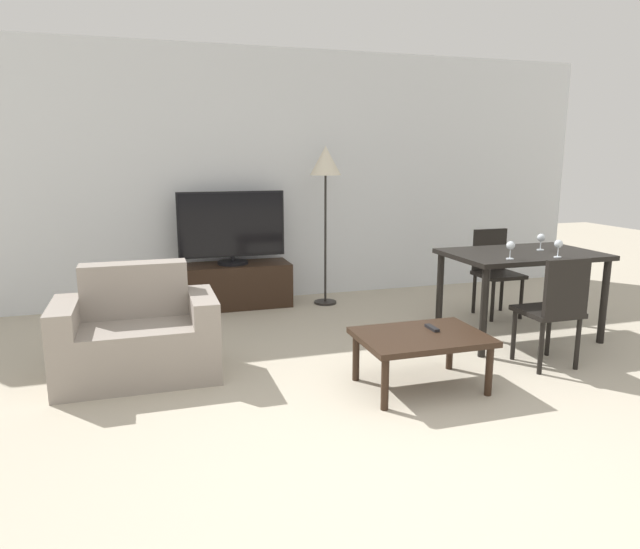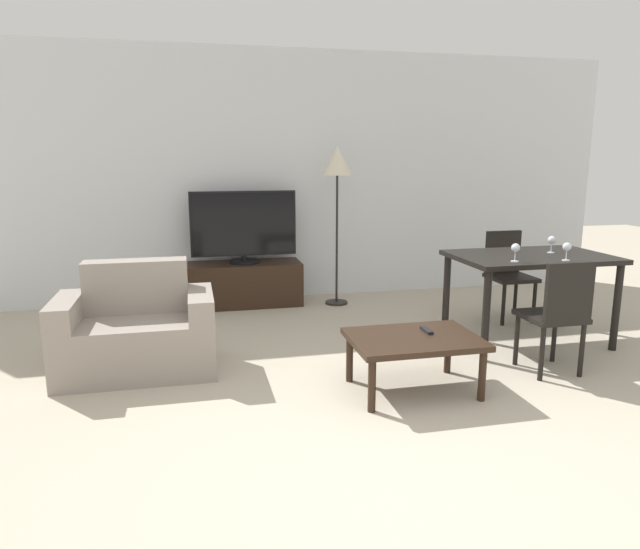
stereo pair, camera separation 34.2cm
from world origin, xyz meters
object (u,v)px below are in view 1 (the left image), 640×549
object	(u,v)px
tv_stand	(233,285)
dining_chair_far	(495,268)
dining_table	(522,263)
floor_lamp	(326,168)
wine_glass_right	(511,247)
wine_glass_left	(541,239)
armchair	(137,337)
wine_glass_center	(559,245)
remote_primary	(432,328)
tv	(232,228)
dining_chair_near	(555,306)
coffee_table	(421,341)

from	to	relation	value
tv_stand	dining_chair_far	distance (m)	2.70
dining_table	floor_lamp	size ratio (longest dim) A/B	0.77
dining_chair_far	wine_glass_right	xyz separation A→B (m)	(-0.54, -0.99, 0.39)
dining_chair_far	wine_glass_left	distance (m)	0.78
armchair	wine_glass_center	distance (m)	3.37
dining_chair_far	wine_glass_right	world-z (taller)	wine_glass_right
remote_primary	wine_glass_center	bearing A→B (deg)	15.65
dining_chair_far	wine_glass_center	xyz separation A→B (m)	(-0.13, -1.03, 0.39)
tv_stand	dining_chair_far	size ratio (longest dim) A/B	1.39
dining_chair_far	wine_glass_right	size ratio (longest dim) A/B	5.86
armchair	dining_table	world-z (taller)	armchair
remote_primary	wine_glass_left	world-z (taller)	wine_glass_left
dining_table	tv	bearing A→B (deg)	141.31
dining_chair_far	tv_stand	bearing A→B (deg)	156.41
tv_stand	floor_lamp	xyz separation A→B (m)	(0.97, -0.17, 1.22)
dining_chair_far	remote_primary	xyz separation A→B (m)	(-1.45, -1.41, -0.08)
dining_chair_near	wine_glass_left	distance (m)	0.95
coffee_table	dining_chair_far	xyz separation A→B (m)	(1.57, 1.49, 0.14)
tv_stand	dining_table	world-z (taller)	dining_table
dining_chair_far	wine_glass_center	distance (m)	1.11
tv	armchair	bearing A→B (deg)	-118.78
dining_chair_near	remote_primary	distance (m)	1.00
armchair	tv_stand	size ratio (longest dim) A/B	0.94
wine_glass_center	dining_table	bearing A→B (deg)	107.63
dining_chair_near	wine_glass_right	bearing A→B (deg)	101.76
armchair	wine_glass_center	world-z (taller)	wine_glass_center
tv_stand	dining_chair_far	world-z (taller)	dining_chair_far
tv	coffee_table	xyz separation A→B (m)	(0.89, -2.56, -0.51)
remote_primary	dining_chair_near	bearing A→B (deg)	-1.79
dining_chair_far	floor_lamp	size ratio (longest dim) A/B	0.51
coffee_table	dining_chair_near	size ratio (longest dim) A/B	1.01
tv_stand	coffee_table	bearing A→B (deg)	-70.80
remote_primary	wine_glass_right	world-z (taller)	wine_glass_right
tv_stand	wine_glass_left	world-z (taller)	wine_glass_left
dining_chair_near	remote_primary	size ratio (longest dim) A/B	5.70
floor_lamp	wine_glass_left	xyz separation A→B (m)	(1.47, -1.59, -0.58)
tv	wine_glass_right	distance (m)	2.81
tv	dining_table	bearing A→B (deg)	-38.69
dining_chair_far	remote_primary	size ratio (longest dim) A/B	5.70
armchair	dining_chair_near	xyz separation A→B (m)	(2.97, -0.75, 0.19)
dining_chair_far	wine_glass_right	distance (m)	1.19
armchair	wine_glass_center	xyz separation A→B (m)	(3.30, -0.35, 0.57)
dining_chair_far	tv	bearing A→B (deg)	156.46
tv_stand	dining_chair_near	distance (m)	3.23
coffee_table	tv_stand	bearing A→B (deg)	109.20
coffee_table	floor_lamp	bearing A→B (deg)	88.13
coffee_table	wine_glass_center	bearing A→B (deg)	17.34
dining_chair_far	coffee_table	bearing A→B (deg)	-136.56
remote_primary	dining_table	bearing A→B (deg)	29.37
armchair	dining_chair_far	size ratio (longest dim) A/B	1.31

